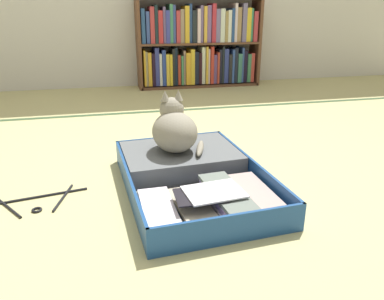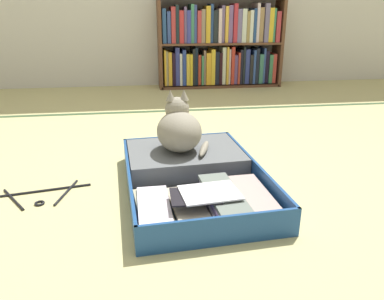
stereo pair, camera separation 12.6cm
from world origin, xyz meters
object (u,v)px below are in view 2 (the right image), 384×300
bookshelf (220,46)px  open_suitcase (192,174)px  black_cat (179,129)px  clothes_hanger (41,195)px

bookshelf → open_suitcase: bookshelf is taller
bookshelf → black_cat: size_ratio=4.33×
black_cat → clothes_hanger: size_ratio=0.68×
clothes_hanger → open_suitcase: bearing=2.5°
open_suitcase → bookshelf: bearing=75.1°
bookshelf → black_cat: (-0.63, -2.06, -0.19)m
bookshelf → clothes_hanger: 2.59m
open_suitcase → black_cat: size_ratio=3.17×
black_cat → bookshelf: bearing=73.0°
bookshelf → open_suitcase: size_ratio=1.37×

